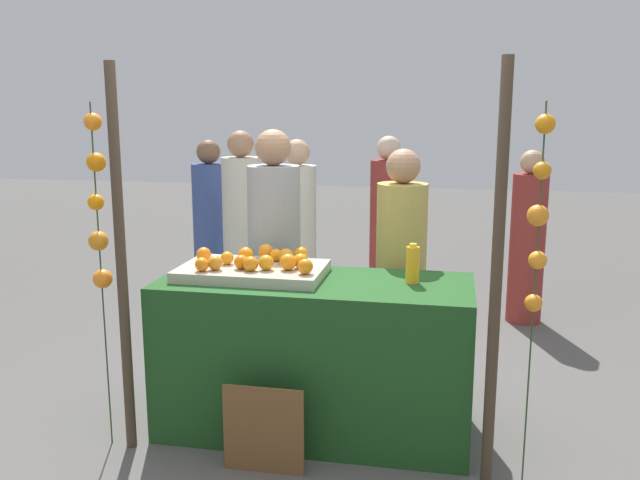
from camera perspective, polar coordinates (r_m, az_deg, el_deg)
ground_plane at (r=4.06m, az=-0.43°, el=-15.68°), size 24.00×24.00×0.00m
stall_counter at (r=3.88m, az=-0.44°, el=-9.81°), size 1.74×0.72×0.89m
orange_tray at (r=3.85m, az=-5.73°, el=-2.63°), size 0.82×0.52×0.06m
orange_0 at (r=3.75m, az=-9.99°, el=-2.06°), size 0.08×0.08×0.08m
orange_1 at (r=3.94m, az=-3.76°, el=-1.28°), size 0.07×0.07×0.07m
orange_2 at (r=3.71m, az=-5.89°, el=-2.02°), size 0.08×0.08×0.08m
orange_3 at (r=3.87m, az=-2.91°, el=-1.38°), size 0.09×0.09×0.09m
orange_4 at (r=3.76m, az=-1.67°, el=-1.79°), size 0.08×0.08×0.08m
orange_5 at (r=4.01m, az=-4.62°, el=-0.96°), size 0.09×0.09×0.09m
orange_6 at (r=3.93m, az=-6.32°, el=-1.25°), size 0.09×0.09×0.09m
orange_7 at (r=3.77m, az=-6.71°, el=-1.87°), size 0.08×0.08×0.08m
orange_8 at (r=3.63m, az=-1.25°, el=-2.27°), size 0.08×0.08×0.08m
orange_9 at (r=3.89m, az=-7.89°, el=-1.52°), size 0.08×0.08×0.08m
orange_10 at (r=3.76m, az=-8.89°, el=-1.94°), size 0.08×0.08×0.08m
orange_11 at (r=3.73m, az=-4.59°, el=-1.92°), size 0.09×0.09×0.09m
orange_12 at (r=3.72m, az=-2.72°, el=-1.88°), size 0.09×0.09×0.09m
orange_13 at (r=3.96m, az=-1.62°, el=-1.17°), size 0.08×0.08×0.08m
orange_14 at (r=3.98m, az=-9.85°, el=-1.22°), size 0.09×0.09×0.09m
juice_bottle at (r=3.70m, az=7.87°, el=-2.06°), size 0.07×0.07×0.22m
chalkboard_sign at (r=3.56m, az=-4.79°, el=-15.82°), size 0.42×0.03×0.47m
vendor_left at (r=4.42m, az=-3.87°, el=-2.50°), size 0.34×0.34×1.70m
vendor_right at (r=4.32m, az=6.84°, el=-3.60°), size 0.32×0.32×1.59m
crowd_person_0 at (r=5.61m, az=-1.94°, el=-0.10°), size 0.32×0.32×1.58m
crowd_person_1 at (r=6.13m, az=5.71°, el=0.84°), size 0.32×0.32×1.59m
crowd_person_2 at (r=6.01m, az=17.18°, el=-0.27°), size 0.30×0.30×1.49m
crowd_person_3 at (r=6.12m, az=-9.24°, el=0.60°), size 0.31×0.31×1.56m
crowd_person_4 at (r=5.79m, az=-6.59°, el=0.48°), size 0.33×0.33×1.65m
canopy_post_left at (r=3.66m, az=-16.51°, el=-1.96°), size 0.06×0.06×2.07m
canopy_post_right at (r=3.26m, az=14.72°, el=-3.48°), size 0.06×0.06×2.07m
garland_strand_left at (r=3.68m, az=-18.33°, el=2.35°), size 0.11×0.12×1.87m
garland_strand_right at (r=3.20m, az=18.09°, el=1.90°), size 0.10×0.10×1.87m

